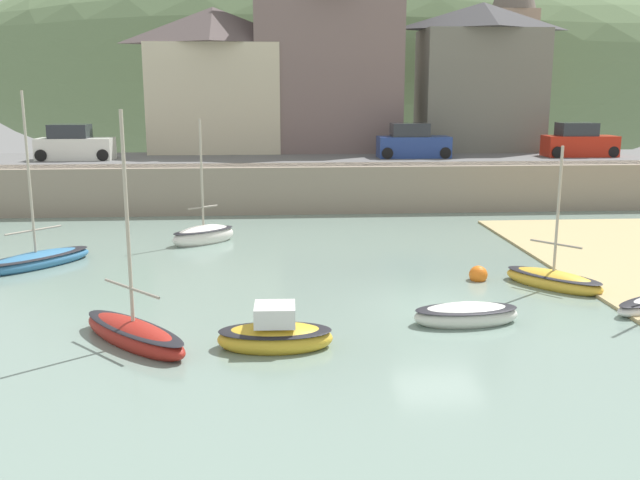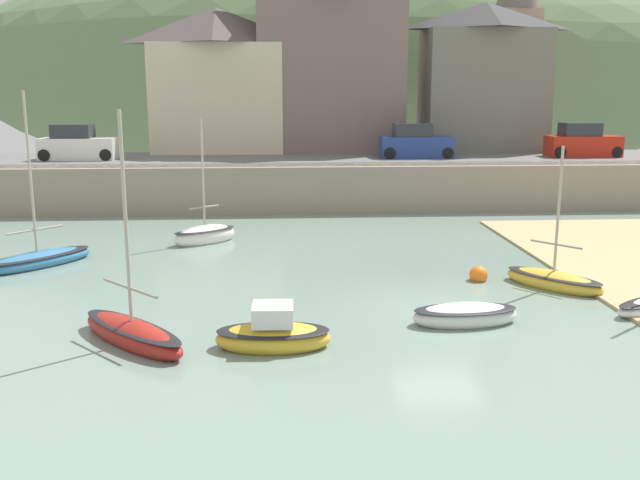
# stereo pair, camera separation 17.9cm
# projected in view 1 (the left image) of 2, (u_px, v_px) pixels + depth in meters

# --- Properties ---
(quay_seawall) EXTENTS (48.00, 9.40, 2.40)m
(quay_seawall) POSITION_uv_depth(u_px,v_px,m) (362.00, 183.00, 37.04)
(quay_seawall) COLOR gray
(quay_seawall) RESTS_ON ground
(hillside_backdrop) EXTENTS (80.00, 44.00, 23.86)m
(hillside_backdrop) POSITION_uv_depth(u_px,v_px,m) (356.00, 69.00, 72.63)
(hillside_backdrop) COLOR #658155
(hillside_backdrop) RESTS_ON ground
(waterfront_building_left) EXTENTS (8.22, 4.63, 8.70)m
(waterfront_building_left) POSITION_uv_depth(u_px,v_px,m) (215.00, 79.00, 42.83)
(waterfront_building_left) COLOR beige
(waterfront_building_left) RESTS_ON ground
(waterfront_building_centre) EXTENTS (9.23, 4.48, 11.77)m
(waterfront_building_centre) POSITION_uv_depth(u_px,v_px,m) (327.00, 54.00, 42.99)
(waterfront_building_centre) COLOR #74615D
(waterfront_building_centre) RESTS_ON ground
(waterfront_building_right) EXTENTS (7.84, 4.53, 9.10)m
(waterfront_building_right) POSITION_uv_depth(u_px,v_px,m) (480.00, 77.00, 43.95)
(waterfront_building_right) COLOR slate
(waterfront_building_right) RESTS_ON ground
(church_with_spire) EXTENTS (3.00, 3.00, 14.34)m
(church_with_spire) POSITION_uv_depth(u_px,v_px,m) (512.00, 36.00, 47.49)
(church_with_spire) COLOR tan
(church_with_spire) RESTS_ON ground
(motorboat_with_cabin) EXTENTS (3.50, 3.66, 5.92)m
(motorboat_with_cabin) POSITION_uv_depth(u_px,v_px,m) (134.00, 333.00, 17.34)
(motorboat_with_cabin) COLOR maroon
(motorboat_with_cabin) RESTS_ON ground
(sailboat_nearest_shore) EXTENTS (2.90, 2.54, 5.29)m
(sailboat_nearest_shore) POSITION_uv_depth(u_px,v_px,m) (204.00, 235.00, 28.83)
(sailboat_nearest_shore) COLOR white
(sailboat_nearest_shore) RESTS_ON ground
(sailboat_tall_mast) EXTENTS (3.79, 4.03, 6.33)m
(sailboat_tall_mast) POSITION_uv_depth(u_px,v_px,m) (36.00, 260.00, 25.00)
(sailboat_tall_mast) COLOR teal
(sailboat_tall_mast) RESTS_ON ground
(sailboat_white_hull) EXTENTS (2.99, 3.27, 4.67)m
(sailboat_white_hull) POSITION_uv_depth(u_px,v_px,m) (553.00, 280.00, 22.36)
(sailboat_white_hull) COLOR gold
(sailboat_white_hull) RESTS_ON ground
(sailboat_blue_trim) EXTENTS (3.00, 1.43, 0.73)m
(sailboat_blue_trim) POSITION_uv_depth(u_px,v_px,m) (466.00, 315.00, 18.89)
(sailboat_blue_trim) COLOR silver
(sailboat_blue_trim) RESTS_ON ground
(fishing_boat_green) EXTENTS (2.87, 1.46, 1.26)m
(fishing_boat_green) POSITION_uv_depth(u_px,v_px,m) (275.00, 335.00, 17.10)
(fishing_boat_green) COLOR gold
(fishing_boat_green) RESTS_ON ground
(parked_car_near_slipway) EXTENTS (4.12, 1.82, 1.95)m
(parked_car_near_slipway) POSITION_uv_depth(u_px,v_px,m) (74.00, 145.00, 38.68)
(parked_car_near_slipway) COLOR silver
(parked_car_near_slipway) RESTS_ON ground
(parked_car_by_wall) EXTENTS (4.12, 1.82, 1.95)m
(parked_car_by_wall) POSITION_uv_depth(u_px,v_px,m) (413.00, 143.00, 40.00)
(parked_car_by_wall) COLOR navy
(parked_car_by_wall) RESTS_ON ground
(parked_car_end_of_row) EXTENTS (4.15, 1.82, 1.95)m
(parked_car_end_of_row) POSITION_uv_depth(u_px,v_px,m) (579.00, 142.00, 40.69)
(parked_car_end_of_row) COLOR red
(parked_car_end_of_row) RESTS_ON ground
(mooring_buoy) EXTENTS (0.61, 0.61, 0.61)m
(mooring_buoy) POSITION_uv_depth(u_px,v_px,m) (478.00, 275.00, 23.18)
(mooring_buoy) COLOR orange
(mooring_buoy) RESTS_ON ground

